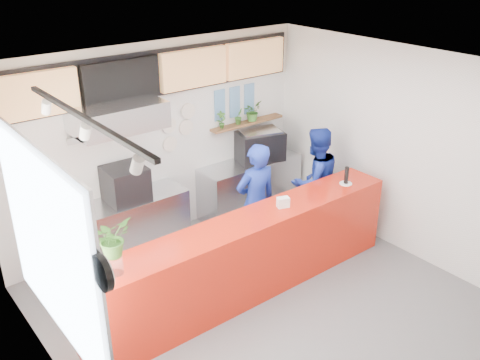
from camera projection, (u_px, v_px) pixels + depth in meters
floor at (268, 307)px, 6.81m from camera, size 5.00×5.00×0.00m
ceiling at (274, 74)px, 5.56m from camera, size 5.00×5.00×0.00m
wall_back at (160, 142)px, 7.97m from camera, size 5.00×0.00×5.00m
wall_left at (61, 280)px, 4.77m from camera, size 0.00×5.00×5.00m
wall_right at (403, 153)px, 7.60m from camera, size 0.00×5.00×5.00m
service_counter at (248, 257)px, 6.87m from camera, size 4.50×0.60×1.10m
cream_band at (155, 69)px, 7.50m from camera, size 5.00×0.02×0.80m
prep_bench at (127, 228)px, 7.74m from camera, size 1.80×0.60×0.90m
panini_oven at (125, 184)px, 7.47m from camera, size 0.57×0.57×0.50m
extraction_hood at (118, 117)px, 7.00m from camera, size 1.20×0.70×0.35m
hood_lip at (119, 131)px, 7.08m from camera, size 1.20×0.69×0.31m
right_bench at (250, 186)px, 9.04m from camera, size 1.80×0.60×0.90m
espresso_machine at (259, 145)px, 8.86m from camera, size 0.86×0.72×0.48m
espresso_tray at (260, 132)px, 8.76m from camera, size 0.76×0.63×0.06m
herb_shelf at (247, 123)px, 8.80m from camera, size 1.40×0.18×0.04m
menu_board_far_left at (34, 95)px, 6.46m from camera, size 1.10×0.10×0.55m
menu_board_mid_left at (121, 81)px, 7.11m from camera, size 1.10×0.10×0.55m
menu_board_mid_right at (194, 68)px, 7.77m from camera, size 1.10×0.10×0.55m
menu_board_far_right at (255, 58)px, 8.42m from camera, size 1.10×0.10×0.55m
soffit at (157, 73)px, 7.50m from camera, size 4.80×0.04×0.65m
window_pane at (48, 246)px, 4.92m from camera, size 0.04×2.20×1.90m
window_frame at (51, 246)px, 4.93m from camera, size 0.03×2.30×2.00m
wall_clock_rim at (102, 273)px, 3.93m from camera, size 0.05×0.30×0.30m
wall_clock_face at (106, 271)px, 3.94m from camera, size 0.02×0.26×0.26m
track_rail at (84, 118)px, 4.40m from camera, size 0.05×2.40×0.04m
dec_plate_a at (169, 125)px, 7.93m from camera, size 0.24×0.03×0.24m
dec_plate_b at (186, 127)px, 8.14m from camera, size 0.24×0.03×0.24m
dec_plate_c at (170, 144)px, 8.05m from camera, size 0.24×0.03×0.24m
dec_plate_d at (188, 111)px, 8.06m from camera, size 0.24×0.03×0.24m
photo_frame_a at (220, 98)px, 8.37m from camera, size 0.20×0.02×0.25m
photo_frame_b at (235, 94)px, 8.54m from camera, size 0.20×0.02×0.25m
photo_frame_c at (249, 91)px, 8.70m from camera, size 0.20×0.02×0.25m
photo_frame_d at (220, 113)px, 8.47m from camera, size 0.20×0.02×0.25m
photo_frame_e at (235, 109)px, 8.64m from camera, size 0.20×0.02×0.25m
photo_frame_f at (249, 106)px, 8.81m from camera, size 0.20×0.02×0.25m
staff_center at (256, 202)px, 7.56m from camera, size 0.69×0.50×1.75m
staff_right at (315, 181)px, 8.22m from camera, size 0.92×0.75×1.73m
herb_a at (221, 120)px, 8.43m from camera, size 0.16×0.12×0.28m
herb_b at (239, 116)px, 8.63m from camera, size 0.18×0.16×0.26m
herb_c at (252, 111)px, 8.78m from camera, size 0.37×0.35×0.33m
glass_vase at (115, 265)px, 5.53m from camera, size 0.20×0.20×0.20m
basil_vase at (112, 238)px, 5.40m from camera, size 0.46×0.44×0.41m
napkin_holder at (283, 202)px, 6.91m from camera, size 0.18×0.14×0.13m
white_plate at (346, 184)px, 7.58m from camera, size 0.23×0.23×0.01m
pepper_mill at (346, 175)px, 7.52m from camera, size 0.06×0.06×0.24m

